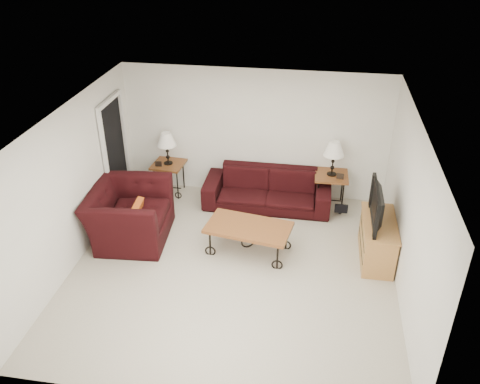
{
  "coord_description": "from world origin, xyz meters",
  "views": [
    {
      "loc": [
        1.11,
        -6.15,
        4.97
      ],
      "look_at": [
        0.0,
        0.7,
        1.0
      ],
      "focal_mm": 37.35,
      "sensor_mm": 36.0,
      "label": 1
    }
  ],
  "objects_px": {
    "sofa": "(267,189)",
    "side_table_right": "(330,190)",
    "armchair": "(129,214)",
    "backpack": "(341,203)",
    "side_table_left": "(170,178)",
    "tv_stand": "(377,240)",
    "television": "(382,206)",
    "coffee_table": "(248,239)",
    "lamp_left": "(167,148)",
    "lamp_right": "(333,158)"
  },
  "relations": [
    {
      "from": "lamp_left",
      "to": "backpack",
      "type": "distance_m",
      "value": 3.44
    },
    {
      "from": "lamp_left",
      "to": "tv_stand",
      "type": "bearing_deg",
      "value": -21.75
    },
    {
      "from": "lamp_right",
      "to": "armchair",
      "type": "distance_m",
      "value": 3.76
    },
    {
      "from": "sofa",
      "to": "lamp_left",
      "type": "xyz_separation_m",
      "value": [
        -1.96,
        0.18,
        0.62
      ]
    },
    {
      "from": "sofa",
      "to": "side_table_right",
      "type": "bearing_deg",
      "value": 8.74
    },
    {
      "from": "armchair",
      "to": "backpack",
      "type": "relative_size",
      "value": 3.04
    },
    {
      "from": "lamp_right",
      "to": "lamp_left",
      "type": "bearing_deg",
      "value": 180.0
    },
    {
      "from": "armchair",
      "to": "backpack",
      "type": "height_order",
      "value": "armchair"
    },
    {
      "from": "coffee_table",
      "to": "television",
      "type": "distance_m",
      "value": 2.17
    },
    {
      "from": "side_table_right",
      "to": "armchair",
      "type": "height_order",
      "value": "armchair"
    },
    {
      "from": "lamp_right",
      "to": "tv_stand",
      "type": "height_order",
      "value": "lamp_right"
    },
    {
      "from": "sofa",
      "to": "lamp_left",
      "type": "height_order",
      "value": "lamp_left"
    },
    {
      "from": "armchair",
      "to": "backpack",
      "type": "bearing_deg",
      "value": -73.86
    },
    {
      "from": "sofa",
      "to": "armchair",
      "type": "relative_size",
      "value": 1.66
    },
    {
      "from": "sofa",
      "to": "television",
      "type": "relative_size",
      "value": 2.29
    },
    {
      "from": "side_table_right",
      "to": "television",
      "type": "height_order",
      "value": "television"
    },
    {
      "from": "lamp_right",
      "to": "television",
      "type": "height_order",
      "value": "lamp_right"
    },
    {
      "from": "sofa",
      "to": "armchair",
      "type": "bearing_deg",
      "value": -146.73
    },
    {
      "from": "side_table_left",
      "to": "backpack",
      "type": "xyz_separation_m",
      "value": [
        3.35,
        -0.28,
        -0.09
      ]
    },
    {
      "from": "lamp_left",
      "to": "coffee_table",
      "type": "bearing_deg",
      "value": -43.2
    },
    {
      "from": "side_table_left",
      "to": "side_table_right",
      "type": "distance_m",
      "value": 3.13
    },
    {
      "from": "tv_stand",
      "to": "backpack",
      "type": "bearing_deg",
      "value": 112.93
    },
    {
      "from": "side_table_left",
      "to": "television",
      "type": "distance_m",
      "value": 4.22
    },
    {
      "from": "coffee_table",
      "to": "television",
      "type": "relative_size",
      "value": 1.3
    },
    {
      "from": "coffee_table",
      "to": "backpack",
      "type": "relative_size",
      "value": 2.87
    },
    {
      "from": "sofa",
      "to": "armchair",
      "type": "distance_m",
      "value": 2.61
    },
    {
      "from": "coffee_table",
      "to": "armchair",
      "type": "relative_size",
      "value": 0.95
    },
    {
      "from": "backpack",
      "to": "lamp_left",
      "type": "bearing_deg",
      "value": 162.4
    },
    {
      "from": "sofa",
      "to": "television",
      "type": "xyz_separation_m",
      "value": [
        1.9,
        -1.37,
        0.64
      ]
    },
    {
      "from": "television",
      "to": "backpack",
      "type": "bearing_deg",
      "value": -157.84
    },
    {
      "from": "side_table_left",
      "to": "coffee_table",
      "type": "height_order",
      "value": "side_table_left"
    },
    {
      "from": "coffee_table",
      "to": "sofa",
      "type": "bearing_deg",
      "value": 85.05
    },
    {
      "from": "sofa",
      "to": "tv_stand",
      "type": "height_order",
      "value": "tv_stand"
    },
    {
      "from": "tv_stand",
      "to": "television",
      "type": "distance_m",
      "value": 0.64
    },
    {
      "from": "side_table_left",
      "to": "side_table_right",
      "type": "bearing_deg",
      "value": 0.0
    },
    {
      "from": "coffee_table",
      "to": "armchair",
      "type": "bearing_deg",
      "value": 177.07
    },
    {
      "from": "backpack",
      "to": "tv_stand",
      "type": "bearing_deg",
      "value": -79.81
    },
    {
      "from": "coffee_table",
      "to": "armchair",
      "type": "height_order",
      "value": "armchair"
    },
    {
      "from": "coffee_table",
      "to": "television",
      "type": "bearing_deg",
      "value": 4.72
    },
    {
      "from": "sofa",
      "to": "lamp_right",
      "type": "xyz_separation_m",
      "value": [
        1.17,
        0.18,
        0.65
      ]
    },
    {
      "from": "side_table_right",
      "to": "lamp_right",
      "type": "height_order",
      "value": "lamp_right"
    },
    {
      "from": "side_table_right",
      "to": "armchair",
      "type": "relative_size",
      "value": 0.46
    },
    {
      "from": "sofa",
      "to": "television",
      "type": "height_order",
      "value": "television"
    },
    {
      "from": "lamp_right",
      "to": "coffee_table",
      "type": "height_order",
      "value": "lamp_right"
    },
    {
      "from": "lamp_right",
      "to": "tv_stand",
      "type": "xyz_separation_m",
      "value": [
        0.75,
        -1.55,
        -0.65
      ]
    },
    {
      "from": "side_table_left",
      "to": "tv_stand",
      "type": "relative_size",
      "value": 0.56
    },
    {
      "from": "tv_stand",
      "to": "television",
      "type": "bearing_deg",
      "value": 180.0
    },
    {
      "from": "side_table_right",
      "to": "backpack",
      "type": "relative_size",
      "value": 1.41
    },
    {
      "from": "side_table_left",
      "to": "television",
      "type": "height_order",
      "value": "television"
    },
    {
      "from": "tv_stand",
      "to": "backpack",
      "type": "distance_m",
      "value": 1.38
    }
  ]
}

